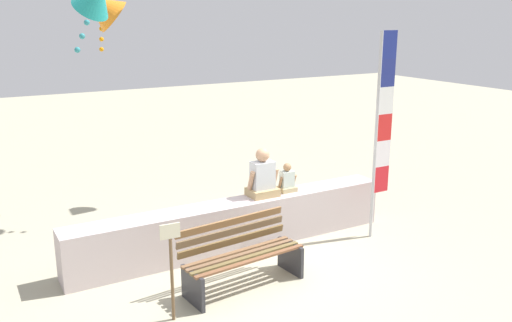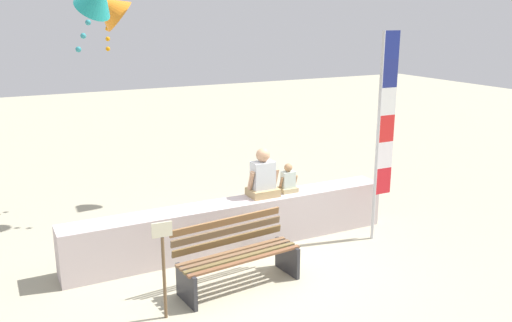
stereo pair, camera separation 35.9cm
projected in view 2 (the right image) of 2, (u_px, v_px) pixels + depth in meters
The scene contains 8 objects.
ground_plane at pixel (258, 268), 7.86m from camera, with size 40.00×40.00×0.00m, color #ABA58A.
seawall_ledge at pixel (234, 225), 8.46m from camera, with size 5.25×0.49×0.76m, color #C0B0B1.
park_bench at pixel (236, 256), 7.28m from camera, with size 1.73×0.77×0.88m.
person_adult at pixel (263, 177), 8.56m from camera, with size 0.51×0.37×0.78m.
person_child at pixel (288, 181), 8.79m from camera, with size 0.31×0.23×0.47m.
flag_banner at pixel (383, 125), 8.46m from camera, with size 0.33×0.05×3.31m.
kite_orange at pixel (107, 7), 9.29m from camera, with size 0.88×0.81×1.18m.
sign_post at pixel (163, 262), 6.39m from camera, with size 0.24×0.04×1.23m.
Camera 2 is at (-3.28, -6.40, 3.53)m, focal length 38.27 mm.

